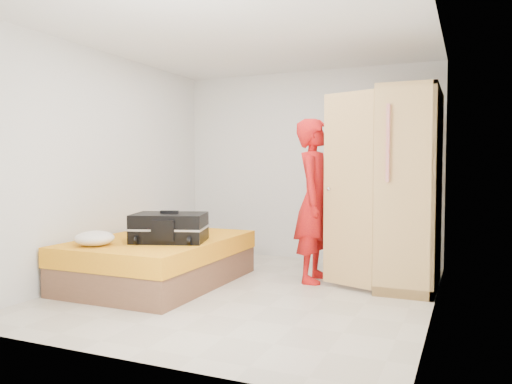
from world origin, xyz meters
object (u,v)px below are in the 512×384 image
at_px(person, 315,200).
at_px(suitcase, 169,228).
at_px(bed, 160,260).
at_px(wardrobe, 406,194).
at_px(round_cushion, 94,238).

distance_m(person, suitcase, 1.63).
relative_size(bed, wardrobe, 0.96).
height_order(bed, round_cushion, round_cushion).
bearing_deg(wardrobe, round_cushion, -149.84).
xyz_separation_m(bed, wardrobe, (2.50, 0.93, 0.75)).
height_order(suitcase, round_cushion, suitcase).
distance_m(wardrobe, suitcase, 2.54).
bearing_deg(bed, wardrobe, 20.34).
bearing_deg(wardrobe, person, -170.99).
distance_m(bed, person, 1.85).
xyz_separation_m(bed, round_cushion, (-0.29, -0.70, 0.32)).
xyz_separation_m(wardrobe, suitcase, (-2.26, -1.09, -0.35)).
bearing_deg(round_cushion, person, 38.67).
height_order(wardrobe, person, wardrobe).
height_order(person, round_cushion, person).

